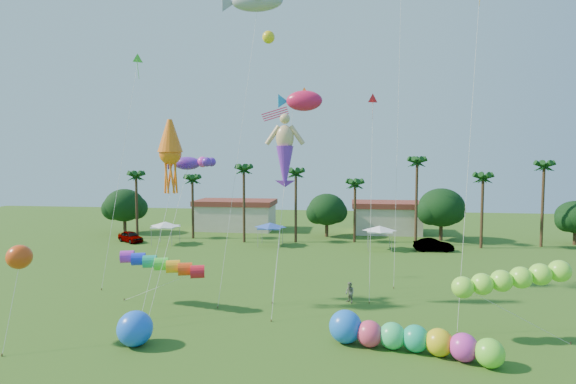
# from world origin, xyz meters

# --- Properties ---
(tree_line) EXTENTS (69.46, 8.91, 11.00)m
(tree_line) POSITION_xyz_m (3.57, 44.00, 4.28)
(tree_line) COLOR #3A2819
(tree_line) RESTS_ON ground
(buildings_row) EXTENTS (35.00, 7.00, 4.00)m
(buildings_row) POSITION_xyz_m (-3.09, 50.00, 2.00)
(buildings_row) COLOR beige
(buildings_row) RESTS_ON ground
(tent_row) EXTENTS (31.00, 4.00, 0.60)m
(tent_row) POSITION_xyz_m (-6.00, 36.33, 2.75)
(tent_row) COLOR white
(tent_row) RESTS_ON ground
(car_a) EXTENTS (4.67, 4.01, 1.51)m
(car_a) POSITION_xyz_m (-25.46, 36.92, 0.76)
(car_a) COLOR #4C4C54
(car_a) RESTS_ON ground
(car_b) EXTENTS (4.76, 1.87, 1.54)m
(car_b) POSITION_xyz_m (14.58, 36.06, 0.77)
(car_b) COLOR #4C4C54
(car_b) RESTS_ON ground
(spectator_b) EXTENTS (0.98, 1.01, 1.64)m
(spectator_b) POSITION_xyz_m (4.31, 14.32, 0.82)
(spectator_b) COLOR gray
(spectator_b) RESTS_ON ground
(caterpillar_inflatable) EXTENTS (9.77, 4.32, 2.02)m
(caterpillar_inflatable) POSITION_xyz_m (7.48, 5.68, 0.85)
(caterpillar_inflatable) COLOR #E83D65
(caterpillar_inflatable) RESTS_ON ground
(blue_ball) EXTENTS (2.12, 2.12, 2.12)m
(blue_ball) POSITION_xyz_m (-8.54, 4.35, 1.06)
(blue_ball) COLOR blue
(blue_ball) RESTS_ON ground
(rainbow_tube) EXTENTS (8.57, 2.70, 3.48)m
(rainbow_tube) POSITION_xyz_m (-8.65, 10.85, 2.98)
(rainbow_tube) COLOR red
(rainbow_tube) RESTS_ON ground
(green_worm) EXTENTS (10.12, 1.70, 4.19)m
(green_worm) POSITION_xyz_m (11.14, 7.68, 3.40)
(green_worm) COLOR #8CFA37
(green_worm) RESTS_ON ground
(orange_ball_kite) EXTENTS (1.73, 2.80, 6.08)m
(orange_ball_kite) POSITION_xyz_m (-15.57, 3.81, 5.34)
(orange_ball_kite) COLOR #E44512
(orange_ball_kite) RESTS_ON ground
(merman_kite) EXTENTS (2.33, 5.31, 14.27)m
(merman_kite) POSITION_xyz_m (-0.77, 13.88, 11.55)
(merman_kite) COLOR #DBB27C
(merman_kite) RESTS_ON ground
(fish_kite) EXTENTS (4.99, 7.25, 17.37)m
(fish_kite) POSITION_xyz_m (0.22, 18.91, 16.37)
(fish_kite) COLOR #DB1848
(fish_kite) RESTS_ON ground
(shark_kite) EXTENTS (6.31, 8.76, 25.86)m
(shark_kite) POSITION_xyz_m (-3.78, 18.23, 24.78)
(shark_kite) COLOR #929A9F
(shark_kite) RESTS_ON ground
(squid_kite) EXTENTS (2.44, 6.24, 14.34)m
(squid_kite) POSITION_xyz_m (-9.10, 11.60, 11.68)
(squid_kite) COLOR orange
(squid_kite) RESTS_ON ground
(lobster_kite) EXTENTS (4.24, 6.33, 11.69)m
(lobster_kite) POSITION_xyz_m (-8.48, 13.42, 10.95)
(lobster_kite) COLOR #5C25BA
(lobster_kite) RESTS_ON ground
(delta_kite_red) EXTENTS (1.04, 4.82, 16.91)m
(delta_kite_red) POSITION_xyz_m (6.11, 18.75, 15.99)
(delta_kite_red) COLOR red
(delta_kite_red) RESTS_ON ground
(delta_kite_green) EXTENTS (2.12, 4.99, 21.08)m
(delta_kite_green) POSITION_xyz_m (-15.37, 19.34, 20.01)
(delta_kite_green) COLOR green
(delta_kite_green) RESTS_ON ground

